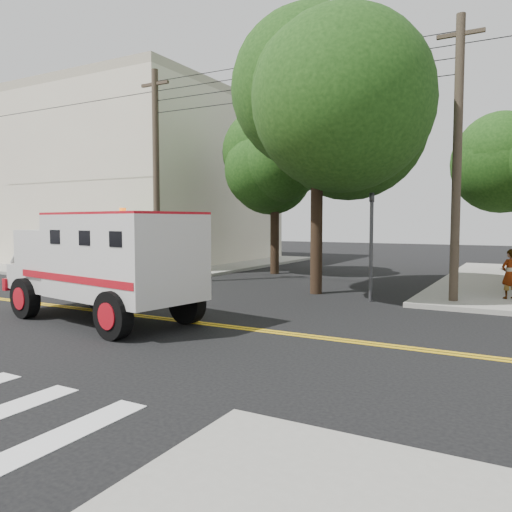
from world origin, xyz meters
The scene contains 12 objects.
ground centered at (0.00, 0.00, 0.00)m, with size 100.00×100.00×0.00m, color black.
sidewalk_nw centered at (-13.50, 13.50, 0.07)m, with size 17.00×17.00×0.15m, color gray.
building_left centered at (-15.50, 15.00, 5.15)m, with size 16.00×14.00×10.00m, color beige.
utility_pole_left centered at (-5.60, 6.00, 4.50)m, with size 0.28×0.28×9.00m, color #382D23.
utility_pole_right centered at (6.30, 6.20, 4.50)m, with size 0.28×0.28×9.00m, color #382D23.
tree_main centered at (1.94, 6.21, 7.20)m, with size 6.08×5.70×9.85m.
tree_left centered at (-2.68, 11.79, 5.73)m, with size 4.48×4.20×7.70m.
traffic_signal centered at (3.80, 5.60, 2.23)m, with size 0.15×0.18×3.60m.
accessibility_sign centered at (-6.20, 6.17, 1.37)m, with size 0.45×0.10×2.02m.
palm_planter centered at (-7.44, 6.62, 1.65)m, with size 3.52×2.63×2.36m.
armored_truck centered at (-1.48, -0.99, 1.65)m, with size 6.65×3.43×2.89m.
pedestrian_a centered at (7.84, 7.47, 0.96)m, with size 0.59×0.39×1.62m, color gray.
Camera 1 is at (8.42, -10.57, 2.67)m, focal length 35.00 mm.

